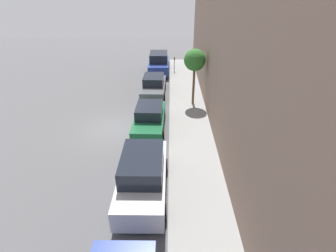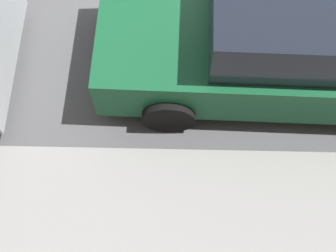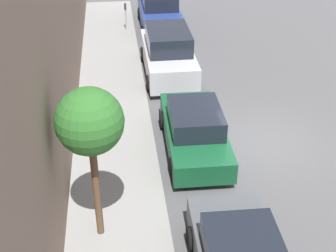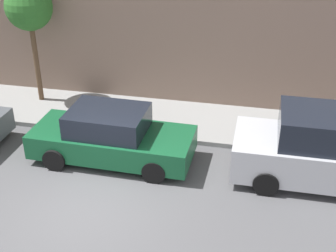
# 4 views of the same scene
# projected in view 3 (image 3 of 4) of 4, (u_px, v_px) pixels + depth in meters

# --- Properties ---
(ground_plane) EXTENTS (60.00, 60.00, 0.00)m
(ground_plane) POSITION_uv_depth(u_px,v_px,m) (260.00, 143.00, 15.55)
(ground_plane) COLOR #515154
(sidewalk) EXTENTS (2.64, 32.00, 0.15)m
(sidewalk) POSITION_uv_depth(u_px,v_px,m) (115.00, 151.00, 15.02)
(sidewalk) COLOR gray
(sidewalk) RESTS_ON ground_plane
(parked_suv_nearest) EXTENTS (2.08, 4.81, 1.98)m
(parked_suv_nearest) POSITION_uv_depth(u_px,v_px,m) (159.00, 10.00, 24.57)
(parked_suv_nearest) COLOR navy
(parked_suv_nearest) RESTS_ON ground_plane
(parked_suv_second) EXTENTS (2.08, 4.80, 1.98)m
(parked_suv_second) POSITION_uv_depth(u_px,v_px,m) (168.00, 53.00, 19.63)
(parked_suv_second) COLOR #B7BABF
(parked_suv_second) RESTS_ON ground_plane
(parked_sedan_third) EXTENTS (1.92, 4.54, 1.54)m
(parked_sedan_third) POSITION_uv_depth(u_px,v_px,m) (195.00, 130.00, 14.86)
(parked_sedan_third) COLOR #14512D
(parked_sedan_third) RESTS_ON ground_plane
(parking_meter_near) EXTENTS (0.11, 0.15, 1.42)m
(parking_meter_near) POSITION_uv_depth(u_px,v_px,m) (126.00, 13.00, 23.86)
(parking_meter_near) COLOR #ADADB2
(parking_meter_near) RESTS_ON sidewalk
(street_tree) EXTENTS (1.53, 1.53, 4.03)m
(street_tree) POSITION_uv_depth(u_px,v_px,m) (90.00, 123.00, 10.12)
(street_tree) COLOR brown
(street_tree) RESTS_ON sidewalk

